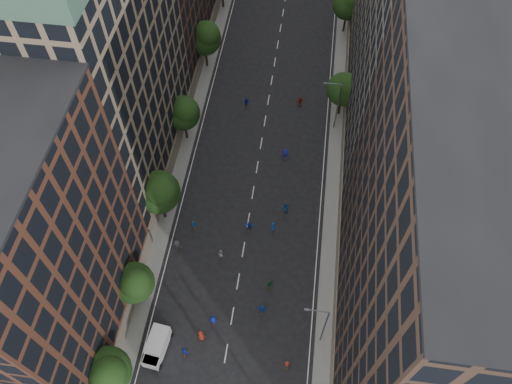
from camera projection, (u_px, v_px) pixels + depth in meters
The scene contains 32 objects.
ground at pixel (261, 146), 74.35m from camera, with size 240.00×240.00×0.00m, color black.
sidewalk_left at pixel (192, 101), 79.35m from camera, with size 4.00×105.00×0.15m, color slate.
sidewalk_right at pixel (343, 116), 77.55m from camera, with size 4.00×105.00×0.15m, color slate.
bldg_left_a at pixel (24, 259), 47.28m from camera, with size 14.00×22.00×30.00m, color #4E2B1D.
bldg_left_b at pixel (97, 70), 58.92m from camera, with size 14.00×26.00×34.00m, color #806C53.
bldg_right_a at pixel (438, 256), 44.15m from camera, with size 14.00×30.00×36.00m, color #412E23.
bldg_right_b at pixel (419, 52), 61.46m from camera, with size 14.00×28.00×33.00m, color #5C554C.
tree_left_0 at pixel (107, 373), 50.21m from camera, with size 5.20×5.20×8.83m.
tree_left_1 at pixel (134, 283), 56.09m from camera, with size 4.80×4.80×8.21m.
tree_left_2 at pixel (159, 192), 62.06m from camera, with size 5.60×5.60×9.45m.
tree_left_3 at pixel (184, 112), 70.28m from camera, with size 5.00×5.00×8.58m.
tree_left_4 at pixel (205, 37), 78.90m from camera, with size 5.40×5.40×9.08m.
tree_right_a at pixel (345, 88), 73.18m from camera, with size 5.00×5.00×8.39m.
tree_right_b at pixel (349, 3), 83.99m from camera, with size 5.20×5.20×8.83m.
streetlamp_near at pixel (323, 325), 53.77m from camera, with size 2.64×0.22×9.06m.
streetlamp_far at pixel (337, 104), 72.06m from camera, with size 2.64×0.22×9.06m.
cargo_van at pixel (157, 346), 56.40m from camera, with size 2.63×4.73×2.41m.
skater_3 at pixel (213, 321), 58.44m from camera, with size 1.13×0.65×1.75m, color #121A93.
skater_4 at pixel (185, 352), 56.40m from camera, with size 1.04×0.43×1.77m, color #1429A5.
skater_5 at pixel (262, 309), 59.30m from camera, with size 1.50×0.48×1.62m, color #133DA1.
skater_6 at pixel (201, 335), 57.38m from camera, with size 0.95×0.62×1.94m, color maroon.
skater_7 at pixel (287, 364), 55.69m from camera, with size 0.63×0.41×1.72m, color #A0361A.
skater_8 at pixel (221, 254), 63.45m from camera, with size 0.75×0.58×1.53m, color silver.
skater_9 at pixel (177, 245), 63.93m from camera, with size 1.22×0.70×1.89m, color #3E3F43.
skater_10 at pixel (270, 284), 60.97m from camera, with size 1.08×0.45×1.84m, color #1E663C.
skater_11 at pixel (249, 226), 65.72m from camera, with size 1.45×0.46×1.57m, color #1535AB.
skater_12 at pixel (273, 227), 65.63m from camera, with size 0.78×0.51×1.60m, color #123E95.
skater_13 at pixel (193, 225), 65.85m from camera, with size 0.55×0.36×1.52m, color #144FA3.
skater_14 at pixel (285, 208), 67.18m from camera, with size 0.86×0.67×1.78m, color #124796.
skater_15 at pixel (285, 154), 72.22m from camera, with size 1.25×0.72×1.93m, color #1C16B4.
skater_16 at pixel (246, 103), 78.10m from camera, with size 1.02×0.43×1.74m, color #1525AF.
skater_17 at pixel (300, 101), 78.40m from camera, with size 1.40×0.45×1.51m, color maroon.
Camera 1 is at (5.64, -6.97, 57.78)m, focal length 35.00 mm.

